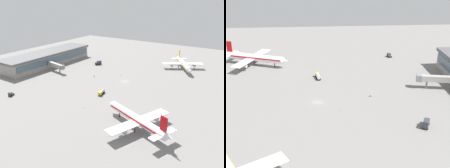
# 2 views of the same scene
# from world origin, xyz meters

# --- Properties ---
(ground) EXTENTS (288.00, 288.00, 0.00)m
(ground) POSITION_xyz_m (0.00, 0.00, 0.00)
(ground) COLOR gray
(terminal_building) EXTENTS (84.94, 22.18, 11.06)m
(terminal_building) POSITION_xyz_m (-1.11, -77.94, 5.63)
(terminal_building) COLOR #9E9993
(terminal_building) RESTS_ON ground
(airplane_at_gate) EXTENTS (36.67, 30.77, 12.49)m
(airplane_at_gate) POSITION_xyz_m (-51.53, 25.01, 4.54)
(airplane_at_gate) COLOR white
(airplane_at_gate) RESTS_ON ground
(airplane_taxiing) EXTENTS (33.44, 40.54, 12.87)m
(airplane_taxiing) POSITION_xyz_m (49.94, 35.54, 4.68)
(airplane_taxiing) COLOR white
(airplane_taxiing) RESTS_ON ground
(fuel_truck) EXTENTS (6.54, 3.09, 2.50)m
(fuel_truck) POSITION_xyz_m (27.25, -0.38, 1.39)
(fuel_truck) COLOR black
(fuel_truck) RESTS_ON ground
(baggage_tug) EXTENTS (3.59, 2.94, 2.30)m
(baggage_tug) POSITION_xyz_m (59.09, -44.64, 1.16)
(baggage_tug) COLOR black
(baggage_tug) RESTS_ON ground
(catering_truck) EXTENTS (5.87, 4.15, 3.30)m
(catering_truck) POSITION_xyz_m (-23.71, -40.26, 1.70)
(catering_truck) COLOR black
(catering_truck) RESTS_ON ground
(ground_crew_worker) EXTENTS (0.57, 0.46, 1.67)m
(ground_crew_worker) POSITION_xyz_m (3.73, -24.02, 0.85)
(ground_crew_worker) COLOR #1E2338
(ground_crew_worker) RESTS_ON ground
(jet_bridge) EXTENTS (6.72, 21.00, 6.74)m
(jet_bridge) POSITION_xyz_m (10.09, -56.77, 5.14)
(jet_bridge) COLOR #9E9993
(jet_bridge) RESTS_ON ground
(safety_cone_near_gate) EXTENTS (0.44, 0.44, 0.60)m
(safety_cone_near_gate) POSITION_xyz_m (47.71, 2.65, 0.30)
(safety_cone_near_gate) COLOR #EA590C
(safety_cone_near_gate) RESTS_ON ground
(safety_cone_mid_apron) EXTENTS (0.44, 0.44, 0.60)m
(safety_cone_mid_apron) POSITION_xyz_m (-9.48, -9.05, 0.30)
(safety_cone_mid_apron) COLOR #EA590C
(safety_cone_mid_apron) RESTS_ON ground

